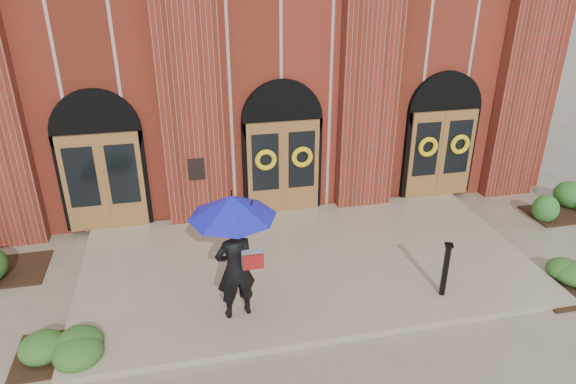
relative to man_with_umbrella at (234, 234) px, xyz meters
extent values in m
plane|color=gray|center=(1.78, 1.42, -1.93)|extent=(90.00, 90.00, 0.00)
cube|color=gray|center=(1.78, 1.57, -1.85)|extent=(10.00, 5.30, 0.15)
cube|color=maroon|center=(1.78, 10.32, 1.57)|extent=(16.00, 12.00, 7.00)
cube|color=black|center=(-0.47, 3.89, -0.28)|extent=(0.40, 0.05, 0.55)
cube|color=maroon|center=(-0.47, 4.14, 1.57)|extent=(1.50, 0.45, 7.00)
cube|color=maroon|center=(4.03, 4.14, 1.57)|extent=(1.50, 0.45, 7.00)
cube|color=maroon|center=(8.53, 4.14, 1.57)|extent=(1.50, 0.45, 7.00)
cube|color=brown|center=(-2.72, 4.13, -0.53)|extent=(1.90, 0.10, 2.50)
cylinder|color=black|center=(-2.72, 4.27, 0.72)|extent=(2.10, 0.22, 2.10)
cube|color=brown|center=(1.78, 4.13, -0.53)|extent=(1.90, 0.10, 2.50)
cylinder|color=black|center=(1.78, 4.27, 0.72)|extent=(2.10, 0.22, 2.10)
cube|color=brown|center=(6.28, 4.13, -0.53)|extent=(1.90, 0.10, 2.50)
cylinder|color=black|center=(6.28, 4.27, 0.72)|extent=(2.10, 0.22, 2.10)
torus|color=yellow|center=(1.30, 4.01, -0.23)|extent=(0.57, 0.13, 0.57)
torus|color=yellow|center=(2.26, 4.01, -0.23)|extent=(0.57, 0.13, 0.57)
torus|color=yellow|center=(5.80, 4.01, -0.23)|extent=(0.57, 0.13, 0.57)
torus|color=yellow|center=(6.76, 4.01, -0.23)|extent=(0.57, 0.13, 0.57)
imported|color=black|center=(0.00, 0.00, -0.75)|extent=(0.84, 0.63, 2.07)
cone|color=#1519A5|center=(0.00, 0.00, 0.56)|extent=(1.88, 1.88, 0.41)
cylinder|color=black|center=(0.05, -0.05, 0.01)|extent=(0.02, 0.02, 0.68)
cube|color=#A6A8AB|center=(0.30, -0.16, -0.47)|extent=(0.42, 0.26, 0.30)
cube|color=maroon|center=(0.30, -0.27, -0.47)|extent=(0.38, 0.10, 0.30)
cube|color=black|center=(4.18, -0.28, -1.21)|extent=(0.13, 0.13, 1.14)
cube|color=black|center=(4.18, -0.28, -0.61)|extent=(0.21, 0.21, 0.05)
ellipsoid|color=#2A521C|center=(-3.32, -0.25, -1.71)|extent=(1.24, 1.07, 0.44)
ellipsoid|color=#28551E|center=(6.88, -0.58, -1.71)|extent=(1.24, 1.06, 0.44)
camera|label=1|loc=(-0.78, -8.05, 4.60)|focal=32.00mm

